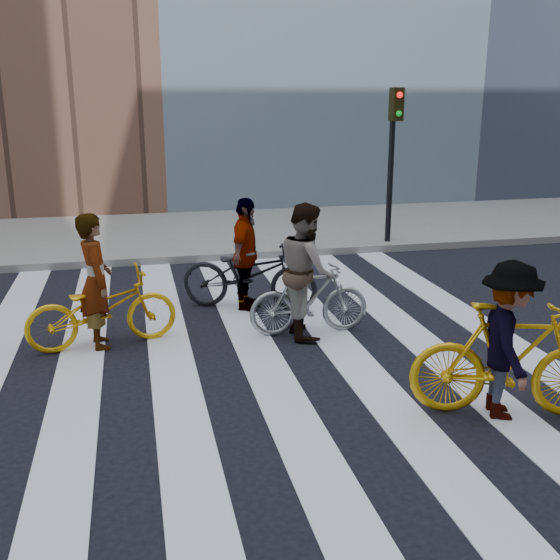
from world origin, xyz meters
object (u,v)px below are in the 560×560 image
object	(u,v)px
bike_dark_rear	(249,274)
rider_mid	(306,270)
bike_yellow_right	(510,360)
bike_silver_mid	(309,299)
rider_right	(508,341)
traffic_signal	(393,140)
rider_left	(96,281)
rider_rear	(245,255)
bike_yellow_left	(102,309)

from	to	relation	value
bike_dark_rear	rider_mid	xyz separation A→B (m)	(0.56, -1.27, 0.36)
bike_yellow_right	bike_silver_mid	bearing A→B (deg)	43.83
bike_silver_mid	rider_right	distance (m)	3.06
traffic_signal	rider_right	size ratio (longest dim) A/B	2.03
rider_right	rider_left	bearing A→B (deg)	72.27
rider_left	rider_right	size ratio (longest dim) A/B	1.08
bike_yellow_right	rider_left	bearing A→B (deg)	72.59
bike_dark_rear	rider_right	bearing A→B (deg)	-130.54
bike_yellow_right	rider_right	distance (m)	0.22
rider_rear	bike_yellow_right	bearing A→B (deg)	-129.38
rider_mid	rider_rear	xyz separation A→B (m)	(-0.61, 1.27, -0.05)
bike_yellow_right	rider_mid	distance (m)	3.10
bike_dark_rear	rider_right	distance (m)	4.45
bike_yellow_left	bike_yellow_right	bearing A→B (deg)	-136.12
bike_dark_rear	rider_mid	distance (m)	1.43
rider_left	rider_mid	size ratio (longest dim) A/B	0.97
rider_right	rider_rear	size ratio (longest dim) A/B	0.95
bike_yellow_left	rider_mid	size ratio (longest dim) A/B	1.06
bike_yellow_left	rider_right	world-z (taller)	rider_right
bike_silver_mid	traffic_signal	bearing A→B (deg)	-32.47
bike_silver_mid	bike_dark_rear	xyz separation A→B (m)	(-0.61, 1.27, 0.06)
bike_yellow_left	bike_dark_rear	bearing A→B (deg)	-73.48
bike_yellow_right	bike_yellow_left	bearing A→B (deg)	72.27
traffic_signal	rider_left	xyz separation A→B (m)	(-5.83, -4.46, -1.39)
traffic_signal	rider_right	world-z (taller)	traffic_signal
traffic_signal	rider_left	distance (m)	7.47
bike_dark_rear	bike_yellow_right	bearing A→B (deg)	-129.96
bike_silver_mid	bike_dark_rear	bearing A→B (deg)	26.40
bike_yellow_left	bike_silver_mid	xyz separation A→B (m)	(2.75, -0.16, -0.01)
rider_left	rider_rear	distance (m)	2.41
traffic_signal	bike_yellow_right	distance (m)	7.74
rider_right	bike_silver_mid	bearing A→B (deg)	42.99
rider_rear	rider_mid	bearing A→B (deg)	-130.36
traffic_signal	rider_right	distance (m)	7.71
bike_yellow_right	rider_rear	world-z (taller)	rider_rear
traffic_signal	bike_yellow_left	bearing A→B (deg)	-142.33
traffic_signal	bike_silver_mid	xyz separation A→B (m)	(-3.03, -4.62, -1.78)
bike_yellow_right	bike_dark_rear	bearing A→B (deg)	43.65
bike_yellow_left	rider_right	xyz separation A→B (m)	(4.05, -2.91, 0.31)
traffic_signal	bike_yellow_left	size ratio (longest dim) A/B	1.72
bike_dark_rear	rider_left	distance (m)	2.48
bike_yellow_right	rider_mid	world-z (taller)	rider_mid
bike_yellow_left	bike_yellow_right	world-z (taller)	bike_yellow_right
rider_left	rider_mid	bearing A→B (deg)	-104.17
bike_yellow_right	bike_dark_rear	size ratio (longest dim) A/B	0.95
bike_yellow_left	rider_mid	distance (m)	2.73
traffic_signal	rider_rear	world-z (taller)	traffic_signal
traffic_signal	bike_yellow_right	world-z (taller)	traffic_signal
traffic_signal	rider_mid	size ratio (longest dim) A/B	1.82
bike_yellow_left	rider_left	bearing A→B (deg)	79.22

